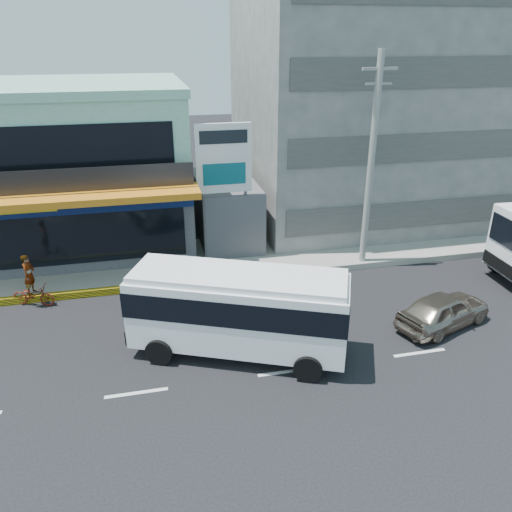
# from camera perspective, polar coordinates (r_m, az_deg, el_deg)

# --- Properties ---
(ground) EXTENTS (120.00, 120.00, 0.00)m
(ground) POSITION_cam_1_polar(r_m,az_deg,el_deg) (17.47, 3.49, -13.07)
(ground) COLOR black
(ground) RESTS_ON ground
(sidewalk) EXTENTS (70.00, 5.00, 0.30)m
(sidewalk) POSITION_cam_1_polar(r_m,az_deg,el_deg) (26.68, 8.21, 0.86)
(sidewalk) COLOR gray
(sidewalk) RESTS_ON ground
(shop_building) EXTENTS (12.40, 11.70, 8.00)m
(shop_building) POSITION_cam_1_polar(r_m,az_deg,el_deg) (28.33, -20.63, 9.15)
(shop_building) COLOR #414045
(shop_building) RESTS_ON ground
(concrete_building) EXTENTS (16.00, 12.00, 14.00)m
(concrete_building) POSITION_cam_1_polar(r_m,az_deg,el_deg) (31.85, 14.19, 16.95)
(concrete_building) COLOR gray
(concrete_building) RESTS_ON ground
(gap_structure) EXTENTS (3.00, 6.00, 3.50)m
(gap_structure) POSITION_cam_1_polar(r_m,az_deg,el_deg) (27.13, -3.44, 5.08)
(gap_structure) COLOR #414045
(gap_structure) RESTS_ON ground
(satellite_dish) EXTENTS (1.50, 1.50, 0.15)m
(satellite_dish) POSITION_cam_1_polar(r_m,az_deg,el_deg) (25.64, -3.16, 8.24)
(satellite_dish) COLOR slate
(satellite_dish) RESTS_ON gap_structure
(billboard) EXTENTS (2.60, 0.18, 6.90)m
(billboard) POSITION_cam_1_polar(r_m,az_deg,el_deg) (23.50, -3.69, 10.17)
(billboard) COLOR gray
(billboard) RESTS_ON ground
(utility_pole_near) EXTENTS (1.60, 0.30, 10.00)m
(utility_pole_near) POSITION_cam_1_polar(r_m,az_deg,el_deg) (23.68, 13.02, 10.28)
(utility_pole_near) COLOR #999993
(utility_pole_near) RESTS_ON ground
(minibus) EXTENTS (7.89, 5.22, 3.16)m
(minibus) POSITION_cam_1_polar(r_m,az_deg,el_deg) (17.39, -2.01, -5.78)
(minibus) COLOR white
(minibus) RESTS_ON ground
(sedan) EXTENTS (4.44, 2.97, 1.41)m
(sedan) POSITION_cam_1_polar(r_m,az_deg,el_deg) (20.85, 20.65, -5.80)
(sedan) COLOR tan
(sedan) RESTS_ON ground
(motorcycle_rider) EXTENTS (1.91, 1.16, 2.31)m
(motorcycle_rider) POSITION_cam_1_polar(r_m,az_deg,el_deg) (22.95, -24.23, -3.46)
(motorcycle_rider) COLOR #58150C
(motorcycle_rider) RESTS_ON ground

